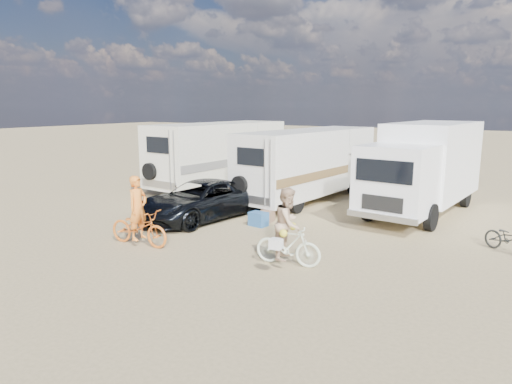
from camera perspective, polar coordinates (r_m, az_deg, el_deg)
The scene contains 12 objects.
ground at distance 13.50m, azimuth -4.15°, elevation -6.25°, with size 140.00×140.00×0.00m, color tan.
rv_main at distance 19.16m, azimuth 6.53°, elevation 3.31°, with size 2.16×7.63×2.95m, color white, non-canonical shape.
rv_left at distance 21.96m, azimuth -4.74°, elevation 4.52°, with size 2.41×7.58×3.11m, color white, non-canonical shape.
box_truck at distance 17.70m, azimuth 20.12°, elevation 2.70°, with size 2.37×7.27×3.31m, color white, non-canonical shape.
dark_suv at distance 16.09m, azimuth -6.95°, elevation -1.02°, with size 2.24×4.86×1.35m, color black.
bike_man at distance 13.46m, azimuth -14.45°, elevation -4.31°, with size 0.69×1.99×1.04m, color #CB601B.
bike_woman at distance 11.46m, azimuth 4.02°, elevation -6.69°, with size 0.48×1.70×1.02m, color beige.
rider_man at distance 13.37m, azimuth -14.53°, elevation -2.67°, with size 0.67×0.44×1.83m, color orange.
rider_woman at distance 11.35m, azimuth 4.05°, elevation -4.83°, with size 0.87×0.68×1.80m, color tan.
bike_parked at distance 14.11m, azimuth 29.24°, elevation -5.14°, with size 0.55×1.57×0.83m, color #262826.
cooler at distance 15.15m, azimuth 0.31°, elevation -3.40°, with size 0.58×0.42×0.46m, color #27568E.
crate at distance 15.76m, azimuth 1.36°, elevation -3.03°, with size 0.46×0.46×0.37m, color #82604A.
Camera 1 is at (7.40, -10.57, 3.96)m, focal length 31.96 mm.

